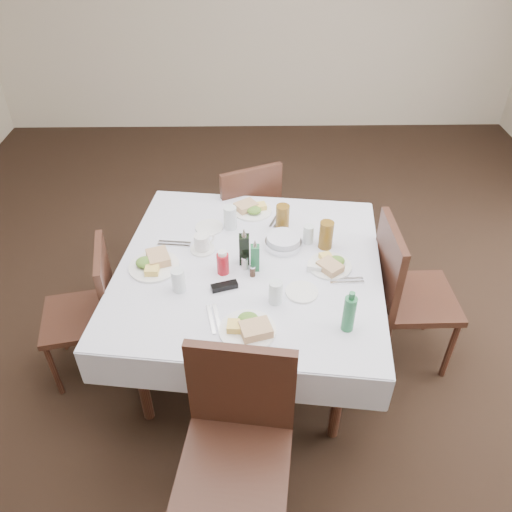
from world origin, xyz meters
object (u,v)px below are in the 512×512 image
at_px(oil_cruet_green, 255,257).
at_px(green_bottle, 349,313).
at_px(water_s, 276,292).
at_px(ketchup_bottle, 223,263).
at_px(chair_west, 92,305).
at_px(bread_basket, 283,242).
at_px(oil_cruet_dark, 244,248).
at_px(dining_table, 250,274).
at_px(water_n, 230,218).
at_px(chair_north, 246,212).
at_px(chair_south, 238,434).
at_px(chair_east, 402,288).
at_px(water_e, 308,234).
at_px(water_w, 178,280).
at_px(coffee_mug, 202,243).

relative_size(oil_cruet_green, green_bottle, 0.88).
height_order(water_s, ketchup_bottle, ketchup_bottle).
distance_m(chair_west, bread_basket, 1.18).
bearing_deg(oil_cruet_dark, water_s, -63.93).
bearing_deg(dining_table, bread_basket, 38.88).
xyz_separation_m(chair_west, water_s, (1.06, -0.26, 0.32)).
bearing_deg(dining_table, water_n, 107.60).
relative_size(water_n, bread_basket, 0.67).
bearing_deg(oil_cruet_dark, water_n, 104.09).
xyz_separation_m(chair_north, chair_south, (-0.03, -1.84, 0.03)).
relative_size(water_n, oil_cruet_dark, 0.62).
height_order(chair_north, chair_east, chair_east).
relative_size(chair_west, green_bottle, 3.82).
height_order(bread_basket, oil_cruet_dark, oil_cruet_dark).
bearing_deg(green_bottle, oil_cruet_green, 133.79).
distance_m(bread_basket, green_bottle, 0.72).
relative_size(water_e, water_w, 0.88).
relative_size(chair_south, water_w, 7.62).
distance_m(water_s, water_e, 0.56).
height_order(chair_south, bread_basket, chair_south).
bearing_deg(chair_west, water_w, -15.69).
height_order(chair_north, chair_south, chair_south).
relative_size(dining_table, chair_south, 1.64).
bearing_deg(water_w, chair_east, 9.59).
distance_m(water_w, coffee_mug, 0.36).
bearing_deg(chair_east, ketchup_bottle, -175.84).
relative_size(chair_north, chair_west, 1.06).
bearing_deg(oil_cruet_dark, chair_west, -175.54).
bearing_deg(water_e, oil_cruet_dark, -153.80).
distance_m(oil_cruet_green, coffee_mug, 0.36).
bearing_deg(dining_table, chair_south, -93.52).
xyz_separation_m(oil_cruet_dark, coffee_mug, (-0.24, 0.12, -0.05)).
height_order(dining_table, chair_east, chair_east).
distance_m(chair_north, chair_west, 1.30).
xyz_separation_m(water_s, ketchup_bottle, (-0.28, 0.24, 0.00)).
bearing_deg(chair_east, dining_table, -179.58).
xyz_separation_m(chair_west, coffee_mug, (0.65, 0.19, 0.30)).
relative_size(chair_north, bread_basket, 4.33).
height_order(chair_south, chair_west, chair_south).
distance_m(water_e, coffee_mug, 0.63).
distance_m(dining_table, chair_south, 0.96).
xyz_separation_m(chair_east, water_s, (-0.78, -0.32, 0.26)).
xyz_separation_m(water_w, coffee_mug, (0.10, 0.35, -0.02)).
height_order(chair_west, water_s, water_s).
xyz_separation_m(water_n, water_e, (0.47, -0.16, -0.02)).
height_order(water_w, oil_cruet_dark, oil_cruet_dark).
bearing_deg(chair_south, water_e, 70.48).
xyz_separation_m(water_e, ketchup_bottle, (-0.50, -0.27, 0.01)).
distance_m(dining_table, green_bottle, 0.71).
distance_m(chair_east, water_s, 0.88).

